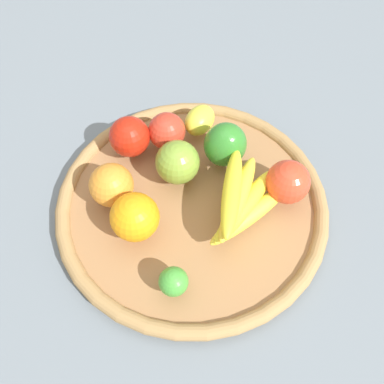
# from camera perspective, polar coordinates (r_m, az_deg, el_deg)

# --- Properties ---
(ground_plane) EXTENTS (2.40, 2.40, 0.00)m
(ground_plane) POSITION_cam_1_polar(r_m,az_deg,el_deg) (0.74, 0.00, -2.16)
(ground_plane) COLOR slate
(ground_plane) RESTS_ON ground
(basket) EXTENTS (0.46, 0.46, 0.03)m
(basket) POSITION_cam_1_polar(r_m,az_deg,el_deg) (0.72, 0.00, -1.56)
(basket) COLOR #9F7249
(basket) RESTS_ON ground_plane
(lime_0) EXTENTS (0.05, 0.05, 0.04)m
(lime_0) POSITION_cam_1_polar(r_m,az_deg,el_deg) (0.62, -2.53, -12.05)
(lime_0) COLOR green
(lime_0) RESTS_ON basket
(apple_2) EXTENTS (0.09, 0.09, 0.08)m
(apple_2) POSITION_cam_1_polar(r_m,az_deg,el_deg) (0.71, -1.98, 4.06)
(apple_2) COLOR olive
(apple_2) RESTS_ON basket
(banana_bunch) EXTENTS (0.17, 0.17, 0.07)m
(banana_bunch) POSITION_cam_1_polar(r_m,az_deg,el_deg) (0.67, 6.71, -1.42)
(banana_bunch) COLOR yellow
(banana_bunch) RESTS_ON basket
(lemon_0) EXTENTS (0.08, 0.08, 0.05)m
(lemon_0) POSITION_cam_1_polar(r_m,az_deg,el_deg) (0.78, 1.05, 9.74)
(lemon_0) COLOR #DEE140
(lemon_0) RESTS_ON basket
(orange_0) EXTENTS (0.10, 0.10, 0.08)m
(orange_0) POSITION_cam_1_polar(r_m,az_deg,el_deg) (0.65, -7.78, -3.38)
(orange_0) COLOR orange
(orange_0) RESTS_ON basket
(apple_0) EXTENTS (0.09, 0.09, 0.07)m
(apple_0) POSITION_cam_1_polar(r_m,az_deg,el_deg) (0.76, -3.44, 8.26)
(apple_0) COLOR red
(apple_0) RESTS_ON basket
(orange_1) EXTENTS (0.08, 0.08, 0.07)m
(orange_1) POSITION_cam_1_polar(r_m,az_deg,el_deg) (0.69, -10.88, 0.93)
(orange_1) COLOR orange
(orange_1) RESTS_ON basket
(apple_1) EXTENTS (0.10, 0.10, 0.07)m
(apple_1) POSITION_cam_1_polar(r_m,az_deg,el_deg) (0.70, 12.88, 1.35)
(apple_1) COLOR #DD4329
(apple_1) RESTS_ON basket
(apple_3) EXTENTS (0.10, 0.10, 0.07)m
(apple_3) POSITION_cam_1_polar(r_m,az_deg,el_deg) (0.75, -8.48, 7.44)
(apple_3) COLOR red
(apple_3) RESTS_ON basket
(bell_pepper) EXTENTS (0.08, 0.08, 0.09)m
(bell_pepper) POSITION_cam_1_polar(r_m,az_deg,el_deg) (0.72, 4.53, 6.41)
(bell_pepper) COLOR #31802A
(bell_pepper) RESTS_ON basket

